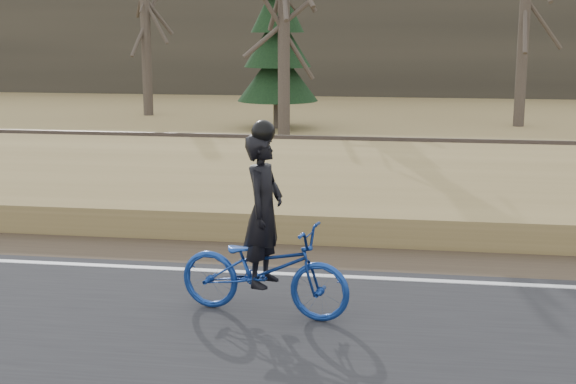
# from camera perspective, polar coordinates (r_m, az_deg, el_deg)

# --- Properties ---
(ground) EXTENTS (120.00, 120.00, 0.00)m
(ground) POSITION_cam_1_polar(r_m,az_deg,el_deg) (10.29, 3.75, -6.70)
(ground) COLOR olive
(ground) RESTS_ON ground
(road) EXTENTS (120.00, 6.00, 0.06)m
(road) POSITION_cam_1_polar(r_m,az_deg,el_deg) (7.96, 2.15, -12.13)
(road) COLOR black
(road) RESTS_ON ground
(edge_line) EXTENTS (120.00, 0.12, 0.01)m
(edge_line) POSITION_cam_1_polar(r_m,az_deg,el_deg) (10.46, 3.85, -6.02)
(edge_line) COLOR silver
(edge_line) RESTS_ON road
(shoulder) EXTENTS (120.00, 1.60, 0.04)m
(shoulder) POSITION_cam_1_polar(r_m,az_deg,el_deg) (11.43, 4.27, -4.72)
(shoulder) COLOR #473A2B
(shoulder) RESTS_ON ground
(embankment) EXTENTS (120.00, 5.00, 0.44)m
(embankment) POSITION_cam_1_polar(r_m,az_deg,el_deg) (14.28, 5.22, -0.57)
(embankment) COLOR olive
(embankment) RESTS_ON ground
(ballast) EXTENTS (120.00, 3.00, 0.45)m
(ballast) POSITION_cam_1_polar(r_m,az_deg,el_deg) (18.01, 5.97, 1.99)
(ballast) COLOR slate
(ballast) RESTS_ON ground
(railroad) EXTENTS (120.00, 2.40, 0.29)m
(railroad) POSITION_cam_1_polar(r_m,az_deg,el_deg) (17.96, 5.99, 2.94)
(railroad) COLOR black
(railroad) RESTS_ON ballast
(treeline_backdrop) EXTENTS (120.00, 4.00, 6.00)m
(treeline_backdrop) POSITION_cam_1_polar(r_m,az_deg,el_deg) (39.74, 7.63, 11.25)
(treeline_backdrop) COLOR #383328
(treeline_backdrop) RESTS_ON ground
(cyclist) EXTENTS (2.08, 1.05, 2.20)m
(cyclist) POSITION_cam_1_polar(r_m,az_deg,el_deg) (8.95, -1.72, -4.48)
(cyclist) COLOR navy
(cyclist) RESTS_ON road
(bare_tree_left) EXTENTS (0.36, 0.36, 7.04)m
(bare_tree_left) POSITION_cam_1_polar(r_m,az_deg,el_deg) (30.26, -10.12, 12.04)
(bare_tree_left) COLOR #4B4137
(bare_tree_left) RESTS_ON ground
(bare_tree_near_left) EXTENTS (0.36, 0.36, 6.53)m
(bare_tree_near_left) POSITION_cam_1_polar(r_m,az_deg,el_deg) (23.68, -0.30, 11.75)
(bare_tree_near_left) COLOR #4B4137
(bare_tree_near_left) RESTS_ON ground
(bare_tree_center) EXTENTS (0.36, 0.36, 7.58)m
(bare_tree_center) POSITION_cam_1_polar(r_m,az_deg,el_deg) (27.52, 16.50, 12.37)
(bare_tree_center) COLOR #4B4137
(bare_tree_center) RESTS_ON ground
(conifer) EXTENTS (2.60, 2.60, 5.86)m
(conifer) POSITION_cam_1_polar(r_m,az_deg,el_deg) (25.94, -0.75, 10.67)
(conifer) COLOR #4B4137
(conifer) RESTS_ON ground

